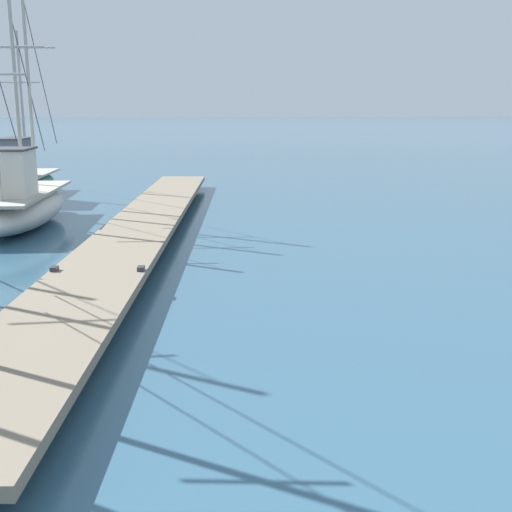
{
  "coord_description": "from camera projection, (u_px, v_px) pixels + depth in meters",
  "views": [
    {
      "loc": [
        -2.24,
        0.7,
        3.44
      ],
      "look_at": [
        -1.64,
        9.52,
        1.4
      ],
      "focal_mm": 46.0,
      "sensor_mm": 36.0,
      "label": 1
    }
  ],
  "objects": [
    {
      "name": "fishing_boat_1",
      "position": [
        21.0,
        202.0,
        18.63
      ],
      "size": [
        1.92,
        8.02,
        7.04
      ],
      "color": "silver",
      "rests_on": "ground"
    },
    {
      "name": "floating_dock",
      "position": [
        139.0,
        229.0,
        16.71
      ],
      "size": [
        3.15,
        23.79,
        0.53
      ],
      "color": "gray",
      "rests_on": "ground"
    },
    {
      "name": "fishing_boat_2",
      "position": [
        24.0,
        180.0,
        24.65
      ],
      "size": [
        1.61,
        6.04,
        6.09
      ],
      "color": "#337556",
      "rests_on": "ground"
    }
  ]
}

